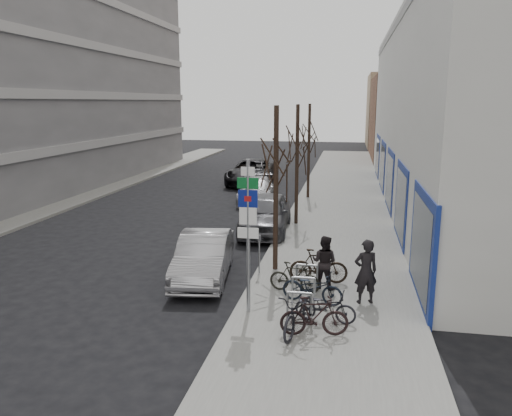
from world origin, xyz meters
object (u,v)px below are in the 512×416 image
at_px(meter_mid, 282,213).
at_px(bike_near_right, 314,316).
at_px(meter_front, 259,250).
at_px(parked_car_front, 204,257).
at_px(tree_mid, 297,136).
at_px(bike_mid_inner, 295,277).
at_px(tree_far, 309,129).
at_px(tree_near, 276,150).
at_px(highway_sign_pole, 248,227).
at_px(pedestrian_far, 324,262).
at_px(bike_near_left, 299,309).
at_px(pedestrian_near, 366,271).
at_px(parked_car_back, 256,190).
at_px(bike_rack, 303,288).
at_px(bike_mid_curb, 312,285).
at_px(lane_car, 251,172).
at_px(bike_far_inner, 319,266).
at_px(meter_back, 296,191).
at_px(bike_far_curb, 326,304).
at_px(parked_car_mid, 266,213).

distance_m(meter_mid, bike_near_right, 9.85).
xyz_separation_m(meter_front, parked_car_front, (-1.75, -0.40, -0.18)).
height_order(tree_mid, bike_mid_inner, tree_mid).
bearing_deg(tree_far, tree_near, -90.00).
xyz_separation_m(highway_sign_pole, pedestrian_far, (1.88, 2.08, -1.50)).
distance_m(bike_near_left, pedestrian_near, 2.67).
distance_m(tree_near, parked_car_front, 4.12).
height_order(tree_mid, parked_car_back, tree_mid).
bearing_deg(tree_mid, bike_mid_inner, -84.21).
height_order(bike_rack, parked_car_back, parked_car_back).
relative_size(highway_sign_pole, parked_car_front, 0.95).
xyz_separation_m(bike_rack, pedestrian_near, (1.65, 0.53, 0.40)).
relative_size(bike_rack, bike_mid_curb, 1.31).
bearing_deg(lane_car, pedestrian_near, -70.50).
height_order(bike_near_left, bike_far_inner, bike_near_left).
height_order(bike_mid_curb, lane_car, lane_car).
distance_m(bike_mid_inner, lane_car, 20.60).
bearing_deg(lane_car, meter_front, -78.07).
distance_m(highway_sign_pole, bike_near_left, 2.45).
distance_m(meter_back, bike_far_curb, 14.49).
relative_size(highway_sign_pole, bike_mid_curb, 2.44).
height_order(tree_mid, pedestrian_near, tree_mid).
xyz_separation_m(tree_near, parked_car_front, (-2.20, -0.90, -3.37)).
xyz_separation_m(tree_mid, parked_car_front, (-2.20, -7.40, -3.37)).
bearing_deg(bike_far_curb, bike_mid_inner, 35.68).
distance_m(parked_car_back, pedestrian_near, 15.10).
xyz_separation_m(tree_near, bike_far_inner, (1.49, -1.04, -3.41)).
relative_size(bike_mid_inner, parked_car_front, 0.34).
bearing_deg(bike_far_curb, bike_near_left, 146.58).
distance_m(bike_near_right, bike_mid_curb, 1.99).
bearing_deg(tree_near, bike_mid_curb, -61.72).
distance_m(highway_sign_pole, parked_car_front, 3.71).
distance_m(highway_sign_pole, tree_near, 3.88).
distance_m(bike_near_right, bike_far_curb, 0.86).
height_order(parked_car_front, lane_car, lane_car).
relative_size(meter_mid, bike_mid_inner, 0.84).
height_order(tree_near, bike_far_inner, tree_near).
height_order(tree_mid, bike_near_right, tree_mid).
distance_m(tree_far, parked_car_mid, 8.53).
distance_m(bike_mid_inner, parked_car_front, 3.23).
distance_m(highway_sign_pole, meter_front, 3.39).
bearing_deg(tree_far, bike_mid_curb, -84.79).
xyz_separation_m(tree_near, meter_back, (-0.45, 10.50, -3.19)).
xyz_separation_m(highway_sign_pole, bike_mid_inner, (1.06, 1.57, -1.85)).
relative_size(bike_near_right, bike_mid_inner, 1.09).
relative_size(bike_rack, pedestrian_near, 1.24).
height_order(tree_mid, meter_mid, tree_mid).
xyz_separation_m(bike_rack, tree_mid, (-1.20, 9.40, 3.44)).
distance_m(meter_front, bike_far_inner, 2.03).
bearing_deg(parked_car_front, pedestrian_far, -15.67).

